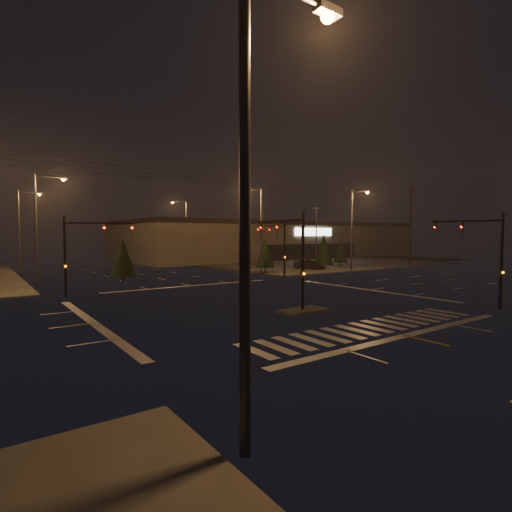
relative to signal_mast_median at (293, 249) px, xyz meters
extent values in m
plane|color=black|center=(0.00, 3.07, -3.75)|extent=(140.00, 140.00, 0.00)
cube|color=#413F3A|center=(30.00, 33.07, -3.69)|extent=(36.00, 36.00, 0.12)
cube|color=#413F3A|center=(0.00, -0.93, -3.68)|extent=(3.00, 1.60, 0.15)
cube|color=beige|center=(0.00, -5.93, -3.75)|extent=(15.00, 2.60, 0.01)
cube|color=beige|center=(0.00, -7.93, -3.75)|extent=(16.00, 0.50, 0.01)
cube|color=beige|center=(0.00, 14.07, -3.75)|extent=(16.00, 0.50, 0.01)
cube|color=black|center=(35.00, 31.07, -3.71)|extent=(50.00, 24.00, 0.08)
cube|color=#6A5B4C|center=(35.00, 49.07, -0.25)|extent=(60.00, 28.00, 7.00)
cube|color=black|center=(35.00, 49.07, 3.05)|extent=(60.20, 28.20, 0.80)
cube|color=white|center=(35.00, 34.97, 1.45)|extent=(9.00, 0.20, 1.40)
cube|color=black|center=(35.00, 35.02, -2.15)|extent=(22.00, 0.15, 2.80)
cylinder|color=black|center=(0.00, -0.93, -0.75)|extent=(0.18, 0.18, 6.00)
cylinder|color=black|center=(0.00, 1.32, 1.75)|extent=(0.12, 4.50, 0.12)
imported|color=#594707|center=(0.00, 3.35, 1.70)|extent=(0.16, 0.20, 1.00)
cube|color=#594707|center=(0.00, -0.93, -1.45)|extent=(0.25, 0.18, 0.35)
cylinder|color=black|center=(10.50, 13.57, -0.75)|extent=(0.18, 0.18, 6.00)
cylinder|color=black|center=(8.15, 12.72, 1.75)|extent=(4.74, 1.82, 0.12)
imported|color=#594707|center=(6.04, 11.95, 1.70)|extent=(0.24, 0.22, 1.00)
cube|color=#594707|center=(10.50, 13.57, -1.45)|extent=(0.25, 0.18, 0.35)
cylinder|color=black|center=(-10.50, 13.57, -0.75)|extent=(0.18, 0.18, 6.00)
cylinder|color=black|center=(-8.15, 12.72, 1.75)|extent=(4.74, 1.82, 0.12)
imported|color=#594707|center=(-6.04, 11.95, 1.70)|extent=(0.24, 0.22, 1.00)
cube|color=#594707|center=(-10.50, 13.57, -1.45)|extent=(0.25, 0.18, 0.35)
cylinder|color=black|center=(10.50, -7.43, -0.75)|extent=(0.18, 0.18, 6.00)
cylinder|color=black|center=(9.82, -5.55, 1.75)|extent=(1.48, 3.80, 0.12)
imported|color=#594707|center=(9.20, -3.86, 1.70)|extent=(0.22, 0.24, 1.00)
cube|color=#594707|center=(10.50, -7.43, -1.45)|extent=(0.25, 0.18, 0.35)
cylinder|color=#38383A|center=(-11.50, -11.93, 1.25)|extent=(0.24, 0.24, 10.00)
cube|color=#38383A|center=(-9.20, -11.93, 6.00)|extent=(0.70, 0.30, 0.18)
sphere|color=orange|center=(-9.20, -11.93, 5.87)|extent=(0.32, 0.32, 0.32)
cylinder|color=#38383A|center=(-11.50, 21.07, 1.25)|extent=(0.24, 0.24, 10.00)
cylinder|color=#38383A|center=(-10.30, 21.07, 6.05)|extent=(2.40, 0.14, 0.14)
cube|color=#38383A|center=(-9.20, 21.07, 6.00)|extent=(0.70, 0.30, 0.18)
sphere|color=orange|center=(-9.20, 21.07, 5.87)|extent=(0.32, 0.32, 0.32)
cylinder|color=#38383A|center=(-11.50, 37.07, 1.25)|extent=(0.24, 0.24, 10.00)
cylinder|color=#38383A|center=(-10.30, 37.07, 6.05)|extent=(2.40, 0.14, 0.14)
cube|color=#38383A|center=(-9.20, 37.07, 6.00)|extent=(0.70, 0.30, 0.18)
sphere|color=orange|center=(-9.20, 37.07, 5.87)|extent=(0.32, 0.32, 0.32)
cylinder|color=#38383A|center=(11.50, 19.07, 1.25)|extent=(0.24, 0.24, 10.00)
cylinder|color=#38383A|center=(10.30, 19.07, 6.05)|extent=(2.40, 0.14, 0.14)
cube|color=#38383A|center=(9.20, 19.07, 6.00)|extent=(0.70, 0.30, 0.18)
sphere|color=orange|center=(9.20, 19.07, 5.87)|extent=(0.32, 0.32, 0.32)
cylinder|color=#38383A|center=(11.50, 39.07, 1.25)|extent=(0.24, 0.24, 10.00)
cylinder|color=#38383A|center=(10.30, 39.07, 6.05)|extent=(2.40, 0.14, 0.14)
cube|color=#38383A|center=(9.20, 39.07, 6.00)|extent=(0.70, 0.30, 0.18)
sphere|color=orange|center=(9.20, 39.07, 5.87)|extent=(0.32, 0.32, 0.32)
cylinder|color=#38383A|center=(22.00, 14.57, 1.25)|extent=(0.24, 0.24, 10.00)
cylinder|color=#38383A|center=(22.00, 13.37, 6.05)|extent=(0.14, 2.40, 0.14)
cube|color=#38383A|center=(22.00, 12.27, 6.00)|extent=(0.30, 0.70, 0.18)
sphere|color=orange|center=(22.00, 12.27, 5.87)|extent=(0.32, 0.32, 0.32)
cylinder|color=black|center=(8.00, 17.07, 2.25)|extent=(0.32, 0.32, 12.00)
cube|color=black|center=(8.00, 17.07, 7.45)|extent=(2.20, 0.12, 0.12)
cylinder|color=black|center=(38.00, 17.07, 2.25)|extent=(0.32, 0.32, 12.00)
cube|color=black|center=(38.00, 17.07, 7.45)|extent=(2.20, 0.12, 0.12)
cylinder|color=black|center=(12.74, 19.98, -3.40)|extent=(0.18, 0.18, 0.70)
cone|color=black|center=(12.74, 19.98, -1.26)|extent=(2.29, 2.29, 3.58)
cylinder|color=black|center=(21.54, 18.91, -3.40)|extent=(0.18, 0.18, 0.70)
cone|color=black|center=(21.54, 18.91, -1.02)|extent=(2.60, 2.60, 4.07)
cylinder|color=black|center=(26.54, 20.54, -3.40)|extent=(0.18, 0.18, 0.70)
cone|color=black|center=(26.54, 20.54, -1.43)|extent=(2.08, 2.08, 3.25)
cylinder|color=black|center=(-4.48, 19.41, -3.40)|extent=(0.18, 0.18, 0.70)
cone|color=black|center=(-4.48, 19.41, -1.22)|extent=(2.35, 2.35, 3.67)
imported|color=black|center=(20.29, 20.31, -3.00)|extent=(2.53, 4.64, 1.50)
camera|label=1|loc=(-15.99, -18.67, 0.85)|focal=28.00mm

